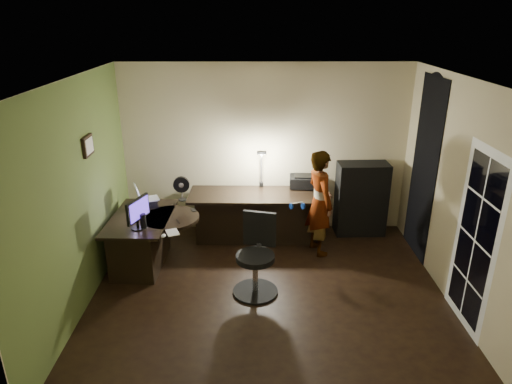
{
  "coord_description": "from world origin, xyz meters",
  "views": [
    {
      "loc": [
        -0.19,
        -4.97,
        3.36
      ],
      "look_at": [
        -0.15,
        1.05,
        1.0
      ],
      "focal_mm": 32.0,
      "sensor_mm": 36.0,
      "label": 1
    }
  ],
  "objects_px": {
    "office_chair": "(255,257)",
    "person": "(320,203)",
    "desk_right": "(257,217)",
    "cabinet": "(361,199)",
    "desk_left": "(143,241)",
    "monitor": "(137,218)"
  },
  "relations": [
    {
      "from": "monitor",
      "to": "person",
      "type": "height_order",
      "value": "person"
    },
    {
      "from": "cabinet",
      "to": "office_chair",
      "type": "xyz_separation_m",
      "value": [
        -1.71,
        -1.74,
        -0.07
      ]
    },
    {
      "from": "desk_left",
      "to": "cabinet",
      "type": "distance_m",
      "value": 3.44
    },
    {
      "from": "office_chair",
      "to": "person",
      "type": "xyz_separation_m",
      "value": [
        0.95,
        1.1,
        0.27
      ]
    },
    {
      "from": "desk_left",
      "to": "office_chair",
      "type": "distance_m",
      "value": 1.74
    },
    {
      "from": "cabinet",
      "to": "person",
      "type": "height_order",
      "value": "person"
    },
    {
      "from": "cabinet",
      "to": "monitor",
      "type": "bearing_deg",
      "value": -158.44
    },
    {
      "from": "desk_right",
      "to": "person",
      "type": "distance_m",
      "value": 1.07
    },
    {
      "from": "cabinet",
      "to": "monitor",
      "type": "xyz_separation_m",
      "value": [
        -3.23,
        -1.39,
        0.31
      ]
    },
    {
      "from": "cabinet",
      "to": "office_chair",
      "type": "bearing_deg",
      "value": -136.16
    },
    {
      "from": "person",
      "to": "cabinet",
      "type": "bearing_deg",
      "value": -68.68
    },
    {
      "from": "cabinet",
      "to": "person",
      "type": "distance_m",
      "value": 1.01
    },
    {
      "from": "desk_left",
      "to": "desk_right",
      "type": "xyz_separation_m",
      "value": [
        1.61,
        0.76,
        0.01
      ]
    },
    {
      "from": "monitor",
      "to": "person",
      "type": "bearing_deg",
      "value": 37.74
    },
    {
      "from": "desk_right",
      "to": "person",
      "type": "relative_size",
      "value": 1.32
    },
    {
      "from": "desk_right",
      "to": "cabinet",
      "type": "height_order",
      "value": "cabinet"
    },
    {
      "from": "monitor",
      "to": "person",
      "type": "relative_size",
      "value": 0.29
    },
    {
      "from": "desk_right",
      "to": "monitor",
      "type": "bearing_deg",
      "value": -142.99
    },
    {
      "from": "desk_left",
      "to": "monitor",
      "type": "bearing_deg",
      "value": -80.12
    },
    {
      "from": "office_chair",
      "to": "person",
      "type": "distance_m",
      "value": 1.48
    },
    {
      "from": "monitor",
      "to": "desk_left",
      "type": "bearing_deg",
      "value": 118.57
    },
    {
      "from": "desk_right",
      "to": "monitor",
      "type": "distance_m",
      "value": 1.99
    }
  ]
}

